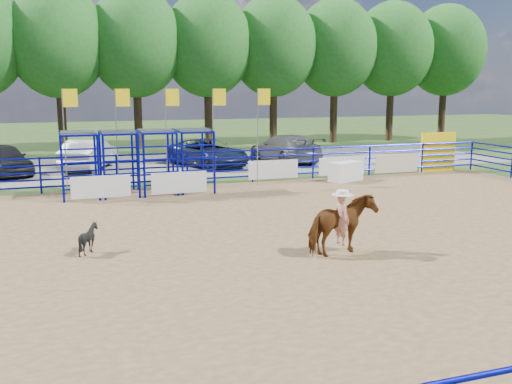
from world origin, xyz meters
TOP-DOWN VIEW (x-y plane):
  - ground at (0.00, 0.00)m, footprint 120.00×120.00m
  - arena_dirt at (0.00, 0.00)m, footprint 30.00×20.00m
  - gravel_strip at (0.00, 17.00)m, footprint 40.00×10.00m
  - announcer_table at (7.14, 8.90)m, footprint 1.80×1.35m
  - horse_and_rider at (1.54, -1.54)m, footprint 1.98×1.27m
  - calf at (-4.60, 0.68)m, footprint 0.84×0.79m
  - car_a at (-7.86, 16.01)m, footprint 3.32×4.86m
  - car_b at (-3.78, 16.71)m, footprint 3.32×5.10m
  - car_c at (2.37, 15.76)m, footprint 4.11×5.83m
  - car_d at (6.99, 16.08)m, footprint 3.11×5.77m
  - perimeter_fence at (0.00, 0.00)m, footprint 30.10×20.10m
  - chute_assembly at (-1.90, 8.84)m, footprint 19.32×2.41m
  - treeline at (0.00, 26.00)m, footprint 56.40×6.40m

SIDE VIEW (x-z plane):
  - ground at x=0.00m, z-range 0.00..0.00m
  - gravel_strip at x=0.00m, z-range 0.00..0.01m
  - arena_dirt at x=0.00m, z-range 0.00..0.02m
  - calf at x=-4.60m, z-range 0.02..0.80m
  - announcer_table at x=7.14m, z-range 0.02..0.89m
  - car_c at x=2.37m, z-range 0.01..1.49m
  - perimeter_fence at x=0.00m, z-range 0.00..1.50m
  - car_a at x=-7.86m, z-range 0.01..1.54m
  - car_b at x=-3.78m, z-range 0.01..1.60m
  - car_d at x=6.99m, z-range 0.01..1.60m
  - horse_and_rider at x=1.54m, z-range -0.29..2.04m
  - chute_assembly at x=-1.90m, z-range -0.84..3.36m
  - treeline at x=0.00m, z-range 1.91..13.15m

